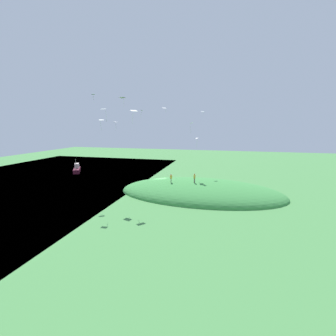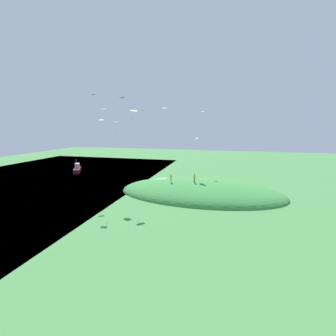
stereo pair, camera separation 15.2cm
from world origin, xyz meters
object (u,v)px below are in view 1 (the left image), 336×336
object	(u,v)px
kite_3	(134,111)
kite_6	(191,124)
person_near_shore	(194,177)
kite_8	(101,121)
boat_on_lake	(77,169)
kite_7	(122,98)
kite_10	(93,95)
kite_5	(116,122)
kite_1	(164,108)
kite_9	(203,112)
person_on_hilltop	(171,177)
kite_0	(141,111)
kite_2	(104,110)
kite_4	(197,139)

from	to	relation	value
kite_3	kite_6	xyz separation A→B (m)	(7.91, 11.18, -1.94)
person_near_shore	kite_8	distance (m)	19.48
boat_on_lake	kite_8	xyz separation A→B (m)	(20.19, -19.69, 13.13)
kite_7	kite_10	size ratio (longest dim) A/B	0.99
kite_5	kite_1	bearing A→B (deg)	32.24
kite_8	kite_9	distance (m)	21.96
person_on_hilltop	kite_3	world-z (taller)	kite_3
kite_7	kite_9	world-z (taller)	kite_7
kite_6	kite_9	size ratio (longest dim) A/B	1.90
person_on_hilltop	kite_8	xyz separation A→B (m)	(-11.28, -4.94, 10.52)
person_on_hilltop	kite_7	world-z (taller)	kite_7
person_near_shore	kite_9	distance (m)	15.77
kite_5	kite_9	world-z (taller)	kite_9
boat_on_lake	kite_6	size ratio (longest dim) A/B	2.83
kite_0	kite_1	size ratio (longest dim) A/B	1.55
kite_8	kite_3	bearing A→B (deg)	-2.71
boat_on_lake	kite_9	world-z (taller)	kite_9
kite_0	kite_10	distance (m)	13.75
kite_2	kite_10	world-z (taller)	kite_10
kite_5	kite_10	world-z (taller)	kite_10
kite_5	boat_on_lake	bearing A→B (deg)	158.33
person_on_hilltop	kite_0	size ratio (longest dim) A/B	0.83
person_near_shore	kite_8	bearing A→B (deg)	143.09
kite_4	kite_3	bearing A→B (deg)	-135.87
kite_2	kite_9	world-z (taller)	kite_9
kite_10	person_on_hilltop	bearing A→B (deg)	-8.92
boat_on_lake	kite_3	bearing A→B (deg)	-158.47
kite_6	kite_9	bearing A→B (deg)	66.08
kite_9	kite_5	bearing A→B (deg)	-175.19
boat_on_lake	kite_4	world-z (taller)	kite_4
kite_0	kite_9	xyz separation A→B (m)	(15.96, -4.76, -0.69)
kite_6	kite_3	bearing A→B (deg)	-125.28
kite_1	kite_10	xyz separation A→B (m)	(-12.02, -12.00, 2.03)
boat_on_lake	kite_2	world-z (taller)	kite_2
kite_2	kite_6	size ratio (longest dim) A/B	0.95
kite_3	kite_8	xyz separation A→B (m)	(-6.18, 0.29, -1.48)
kite_5	kite_6	xyz separation A→B (m)	(18.21, -2.41, -0.38)
kite_3	kite_9	world-z (taller)	kite_9
kite_4	boat_on_lake	bearing A→B (deg)	162.97
kite_4	kite_0	bearing A→B (deg)	144.75
kite_4	kite_7	distance (m)	15.88
kite_1	kite_10	bearing A→B (deg)	-135.03
kite_2	kite_7	size ratio (longest dim) A/B	1.27
boat_on_lake	kite_5	distance (m)	21.67
kite_9	kite_10	bearing A→B (deg)	-161.56
boat_on_lake	person_on_hilltop	world-z (taller)	person_on_hilltop
kite_1	kite_7	size ratio (longest dim) A/B	0.77
kite_4	person_near_shore	bearing A→B (deg)	-86.59
boat_on_lake	kite_7	xyz separation A→B (m)	(23.36, -17.66, 17.08)
kite_3	kite_6	size ratio (longest dim) A/B	1.00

